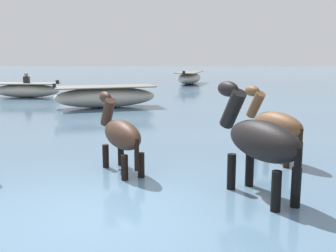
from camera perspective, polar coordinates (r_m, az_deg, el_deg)
The scene contains 8 objects.
ground_plane at distance 5.85m, azimuth -9.93°, elevation -15.83°, with size 120.00×120.00×0.00m, color gray.
water_surface at distance 15.37m, azimuth -2.93°, elevation 1.49°, with size 90.00×90.00×0.43m, color slate.
horse_lead_dark_bay at distance 7.39m, azimuth -6.55°, elevation -1.43°, with size 1.09×1.58×1.81m.
horse_trailing_bay at distance 8.37m, azimuth 14.51°, elevation -0.14°, with size 1.07×1.63×1.85m.
horse_flank_black at distance 6.20m, azimuth 12.49°, elevation -2.32°, with size 1.20×1.85×2.09m.
boat_near_port at distance 16.07m, azimuth -8.64°, elevation 4.01°, with size 4.14×2.55×0.95m.
boat_far_offshore at distance 27.49m, azimuth 2.95°, elevation 6.64°, with size 2.14×3.89×0.92m.
boat_mid_outer at distance 20.47m, azimuth -18.92°, elevation 4.70°, with size 3.14×1.24×1.15m.
Camera 1 is at (1.07, -5.15, 2.56)m, focal length 44.24 mm.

